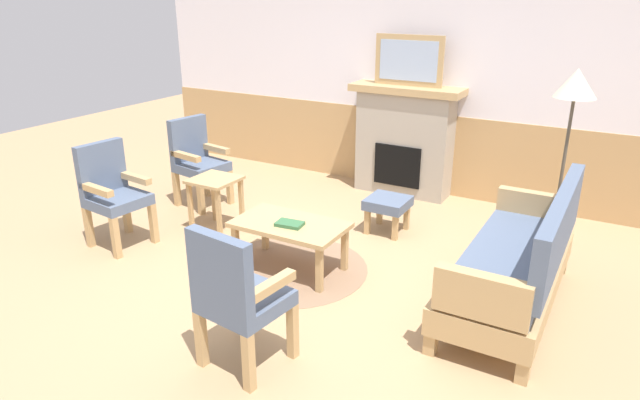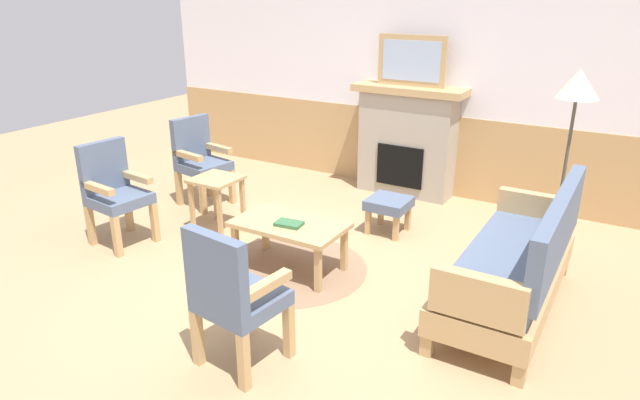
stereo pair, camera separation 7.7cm
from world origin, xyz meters
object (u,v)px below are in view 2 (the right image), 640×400
object	(u,v)px
armchair_near_fireplace	(114,189)
couch	(515,264)
fireplace	(407,140)
armchair_front_left	(233,293)
floor_lamp_by_couch	(577,96)
book_on_table	(289,224)
footstool	(389,206)
framed_picture	(411,61)
coffee_table	(289,228)
side_table	(217,189)
armchair_by_window_left	(199,157)

from	to	relation	value
armchair_near_fireplace	couch	bearing A→B (deg)	10.23
fireplace	armchair_near_fireplace	world-z (taller)	fireplace
fireplace	armchair_front_left	world-z (taller)	fireplace
armchair_near_fireplace	floor_lamp_by_couch	distance (m)	4.25
fireplace	armchair_near_fireplace	distance (m)	3.28
book_on_table	fireplace	bearing A→B (deg)	88.45
footstool	armchair_front_left	world-z (taller)	armchair_front_left
fireplace	armchair_front_left	bearing A→B (deg)	-84.53
framed_picture	coffee_table	distance (m)	2.63
couch	footstool	xyz separation A→B (m)	(-1.41, 0.89, -0.11)
floor_lamp_by_couch	side_table	bearing A→B (deg)	-157.86
footstool	armchair_front_left	size ratio (longest dim) A/B	0.41
armchair_near_fireplace	framed_picture	bearing A→B (deg)	55.79
book_on_table	armchair_front_left	xyz separation A→B (m)	(0.41, -1.25, 0.08)
fireplace	framed_picture	size ratio (longest dim) A/B	1.62
framed_picture	armchair_near_fireplace	size ratio (longest dim) A/B	0.82
fireplace	floor_lamp_by_couch	xyz separation A→B (m)	(1.82, -0.76, 0.80)
book_on_table	floor_lamp_by_couch	bearing A→B (deg)	41.13
footstool	armchair_by_window_left	world-z (taller)	armchair_by_window_left
armchair_by_window_left	armchair_near_fireplace	bearing A→B (deg)	-88.80
framed_picture	footstool	xyz separation A→B (m)	(0.31, -1.18, -1.28)
framed_picture	armchair_front_left	distance (m)	3.81
floor_lamp_by_couch	footstool	bearing A→B (deg)	-164.17
coffee_table	side_table	size ratio (longest dim) A/B	1.75
armchair_near_fireplace	floor_lamp_by_couch	xyz separation A→B (m)	(3.66, 1.96, 0.91)
fireplace	side_table	bearing A→B (deg)	-121.36
couch	armchair_near_fireplace	world-z (taller)	same
side_table	floor_lamp_by_couch	distance (m)	3.43
fireplace	framed_picture	distance (m)	0.91
couch	armchair_front_left	world-z (taller)	same
couch	side_table	size ratio (longest dim) A/B	3.27
fireplace	framed_picture	bearing A→B (deg)	90.00
footstool	fireplace	bearing A→B (deg)	104.91
framed_picture	couch	distance (m)	2.94
fireplace	floor_lamp_by_couch	world-z (taller)	floor_lamp_by_couch
footstool	side_table	size ratio (longest dim) A/B	0.73
coffee_table	side_table	world-z (taller)	side_table
floor_lamp_by_couch	armchair_near_fireplace	bearing A→B (deg)	-151.89
book_on_table	side_table	size ratio (longest dim) A/B	0.41
armchair_near_fireplace	armchair_front_left	world-z (taller)	same
armchair_by_window_left	armchair_front_left	size ratio (longest dim) A/B	1.00
framed_picture	armchair_near_fireplace	bearing A→B (deg)	-124.21
framed_picture	footstool	distance (m)	1.77
footstool	couch	bearing A→B (deg)	-32.06
armchair_by_window_left	floor_lamp_by_couch	distance (m)	3.87
fireplace	footstool	world-z (taller)	fireplace
armchair_near_fireplace	side_table	xyz separation A→B (m)	(0.63, 0.72, -0.10)
fireplace	armchair_front_left	size ratio (longest dim) A/B	1.33
coffee_table	armchair_by_window_left	size ratio (longest dim) A/B	0.98
framed_picture	footstool	bearing A→B (deg)	-75.09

